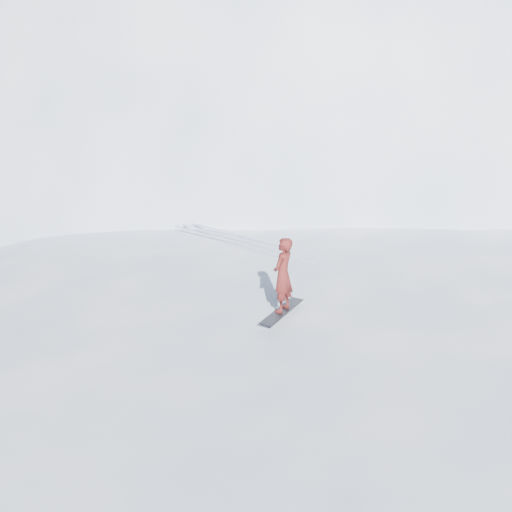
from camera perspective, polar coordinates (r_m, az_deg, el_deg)
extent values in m
plane|color=white|center=(16.18, 12.23, -10.92)|extent=(400.00, 400.00, 0.00)
ellipsoid|color=white|center=(18.63, 7.21, -6.53)|extent=(36.00, 28.00, 4.80)
ellipsoid|color=white|center=(48.66, 5.80, 9.11)|extent=(60.00, 56.00, 56.00)
ellipsoid|color=white|center=(36.56, -1.52, 6.09)|extent=(28.00, 24.00, 18.00)
ellipsoid|color=white|center=(12.56, 6.95, -20.21)|extent=(6.00, 5.40, 0.80)
ellipsoid|color=white|center=(19.06, -5.71, -5.87)|extent=(7.00, 6.30, 1.00)
ellipsoid|color=white|center=(23.51, 15.95, -1.72)|extent=(4.00, 3.60, 0.60)
cube|color=black|center=(13.32, 2.64, -5.52)|extent=(1.69, 0.98, 0.03)
imported|color=maroon|center=(12.98, 2.70, -1.91)|extent=(0.76, 0.64, 1.76)
cube|color=silver|center=(18.38, -2.19, 1.35)|extent=(0.99, 5.94, 0.04)
cube|color=silver|center=(18.57, -1.32, 1.54)|extent=(0.98, 5.94, 0.04)
cube|color=silver|center=(18.80, -0.34, 1.76)|extent=(1.20, 5.90, 0.04)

